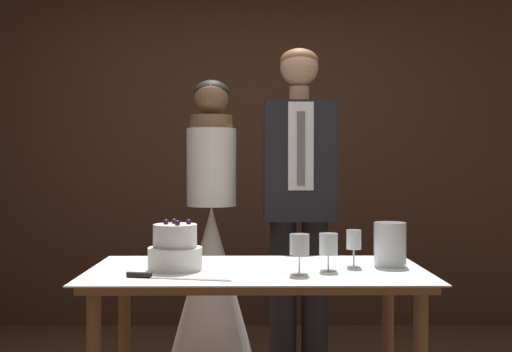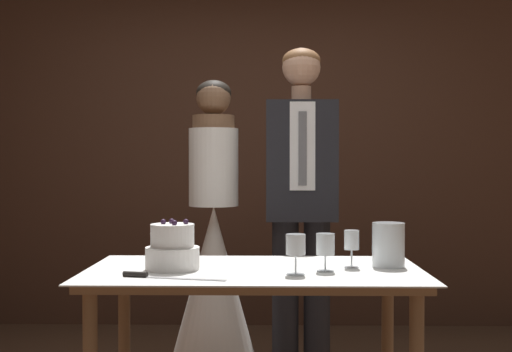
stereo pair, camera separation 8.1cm
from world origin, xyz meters
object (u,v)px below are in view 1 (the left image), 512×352
at_px(tiered_cake, 175,249).
at_px(groom, 299,193).
at_px(wine_glass_far, 354,242).
at_px(bride, 212,270).
at_px(wine_glass_middle, 328,245).
at_px(cake_table, 257,290).
at_px(cake_knife, 158,276).
at_px(hurricane_candle, 390,245).
at_px(wine_glass_near, 299,247).

xyz_separation_m(tiered_cake, groom, (0.59, 0.93, 0.19)).
xyz_separation_m(tiered_cake, wine_glass_far, (0.76, 0.06, 0.02)).
height_order(tiered_cake, bride, bride).
xyz_separation_m(wine_glass_middle, wine_glass_far, (0.12, 0.10, 0.00)).
bearing_deg(cake_table, wine_glass_far, 4.91).
bearing_deg(wine_glass_middle, cake_knife, -167.00).
bearing_deg(bride, wine_glass_far, -52.68).
distance_m(tiered_cake, hurricane_candle, 0.93).
bearing_deg(groom, tiered_cake, -122.55).
bearing_deg(groom, wine_glass_far, -79.00).
height_order(hurricane_candle, groom, groom).
bearing_deg(wine_glass_near, tiered_cake, 166.18).
relative_size(tiered_cake, cake_knife, 0.55).
height_order(tiered_cake, wine_glass_near, tiered_cake).
height_order(cake_knife, wine_glass_far, wine_glass_far).
distance_m(wine_glass_middle, hurricane_candle, 0.31).
bearing_deg(hurricane_candle, cake_table, -173.45).
bearing_deg(cake_knife, groom, 73.04).
bearing_deg(hurricane_candle, wine_glass_middle, -155.10).
height_order(tiered_cake, wine_glass_middle, tiered_cake).
distance_m(wine_glass_middle, wine_glass_far, 0.16).
distance_m(cake_knife, hurricane_candle, 1.01).
bearing_deg(tiered_cake, cake_knife, -102.02).
xyz_separation_m(wine_glass_far, bride, (-0.66, 0.87, -0.26)).
relative_size(tiered_cake, wine_glass_near, 1.39).
height_order(cake_table, wine_glass_near, wine_glass_near).
bearing_deg(cake_knife, tiered_cake, 90.36).
relative_size(cake_table, hurricane_candle, 7.45).
height_order(hurricane_candle, bride, bride).
bearing_deg(tiered_cake, cake_table, 3.35).
relative_size(cake_knife, wine_glass_near, 2.54).
xyz_separation_m(hurricane_candle, groom, (-0.33, 0.84, 0.19)).
distance_m(wine_glass_near, bride, 1.16).
bearing_deg(cake_table, bride, 105.26).
relative_size(cake_knife, groom, 0.22).
relative_size(tiered_cake, wine_glass_middle, 1.45).
xyz_separation_m(wine_glass_near, bride, (-0.42, 1.05, -0.27)).
distance_m(cake_table, bride, 0.94).
bearing_deg(hurricane_candle, bride, 134.54).
relative_size(wine_glass_near, bride, 0.10).
bearing_deg(bride, cake_knife, -97.06).
xyz_separation_m(cake_table, cake_knife, (-0.39, -0.22, 0.10)).
relative_size(tiered_cake, groom, 0.12).
xyz_separation_m(wine_glass_middle, hurricane_candle, (0.28, 0.13, -0.02)).
distance_m(tiered_cake, groom, 1.12).
xyz_separation_m(wine_glass_near, groom, (0.08, 1.05, 0.17)).
height_order(tiered_cake, wine_glass_far, tiered_cake).
height_order(wine_glass_middle, groom, groom).
bearing_deg(wine_glass_near, wine_glass_far, 36.34).
distance_m(hurricane_candle, bride, 1.21).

